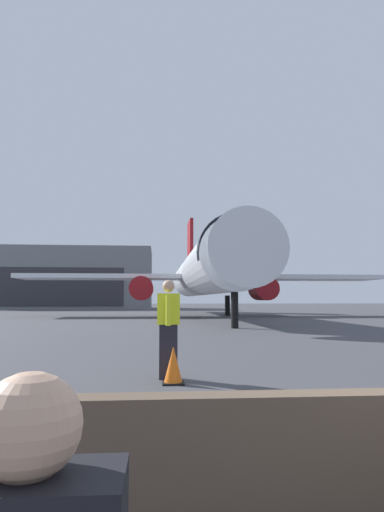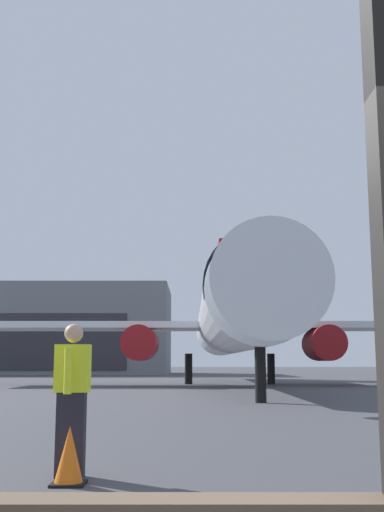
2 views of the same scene
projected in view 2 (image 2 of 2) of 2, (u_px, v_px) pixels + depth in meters
ground_plane at (205, 381)px, 41.96m from camera, size 220.00×220.00×0.00m
airplane at (232, 319)px, 34.12m from camera, size 30.30×33.92×10.40m
ground_crew_worker at (71, 397)px, 7.39m from camera, size 0.40×0.57×1.74m
traffic_cone at (68, 457)px, 6.84m from camera, size 0.36×0.36×0.61m
distant_hangar at (50, 331)px, 68.32m from camera, size 25.28×13.98×9.10m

